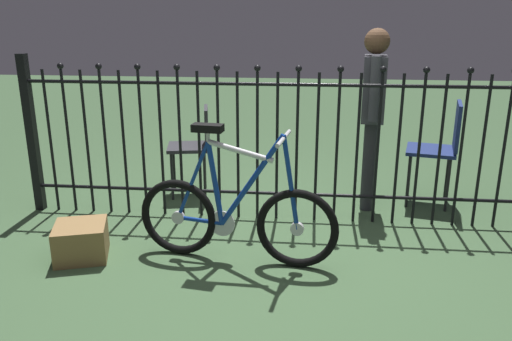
{
  "coord_description": "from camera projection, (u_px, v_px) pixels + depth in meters",
  "views": [
    {
      "loc": [
        0.25,
        -3.24,
        1.62
      ],
      "look_at": [
        -0.1,
        0.2,
        0.55
      ],
      "focal_mm": 35.9,
      "sensor_mm": 36.0,
      "label": 1
    }
  ],
  "objects": [
    {
      "name": "chair_navy",
      "position": [
        442.0,
        143.0,
        4.36
      ],
      "size": [
        0.48,
        0.48,
        0.9
      ],
      "color": "black",
      "rests_on": "ground"
    },
    {
      "name": "ground_plane",
      "position": [
        268.0,
        254.0,
        3.58
      ],
      "size": [
        20.0,
        20.0,
        0.0
      ],
      "primitive_type": "plane",
      "color": "#3C5938"
    },
    {
      "name": "chair_charcoal",
      "position": [
        196.0,
        141.0,
        4.64
      ],
      "size": [
        0.43,
        0.43,
        0.81
      ],
      "color": "black",
      "rests_on": "ground"
    },
    {
      "name": "bicycle",
      "position": [
        236.0,
        216.0,
        3.41
      ],
      "size": [
        1.37,
        0.4,
        0.94
      ],
      "color": "black",
      "rests_on": "ground"
    },
    {
      "name": "person_visitor",
      "position": [
        373.0,
        105.0,
        4.22
      ],
      "size": [
        0.21,
        0.47,
        1.5
      ],
      "color": "#2D2D33",
      "rests_on": "ground"
    },
    {
      "name": "display_crate",
      "position": [
        81.0,
        241.0,
        3.51
      ],
      "size": [
        0.43,
        0.43,
        0.24
      ],
      "primitive_type": "cube",
      "rotation": [
        0.0,
        0.0,
        0.31
      ],
      "color": "olive",
      "rests_on": "ground"
    },
    {
      "name": "iron_fence",
      "position": [
        267.0,
        140.0,
        4.03
      ],
      "size": [
        4.1,
        0.07,
        1.31
      ],
      "color": "black",
      "rests_on": "ground"
    }
  ]
}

